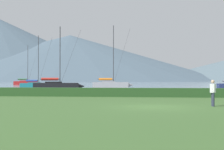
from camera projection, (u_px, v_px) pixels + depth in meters
name	position (u px, v px, depth m)	size (l,w,h in m)	color
ground_plane	(154.00, 107.00, 18.64)	(1000.00, 1000.00, 0.00)	#3D602D
harbor_water	(150.00, 83.00, 154.59)	(320.00, 246.00, 0.00)	#8499A8
hedge_line	(153.00, 92.00, 29.56)	(80.00, 1.20, 0.86)	#284C23
sailboat_slip_1	(26.00, 83.00, 99.40)	(8.64, 4.32, 12.86)	red
sailboat_slip_3	(36.00, 85.00, 62.34)	(7.04, 2.67, 10.66)	#19707A
sailboat_slip_4	(111.00, 84.00, 62.65)	(8.49, 3.38, 12.76)	#9E9EA3
sailboat_slip_5	(57.00, 86.00, 50.17)	(8.47, 4.33, 10.41)	black
person_seated_viewer	(213.00, 91.00, 19.12)	(0.36, 0.57, 1.65)	#2D3347
distant_hill_west_ridge	(3.00, 61.00, 395.51)	(187.51, 187.51, 51.75)	#425666
distant_hill_central_peak	(70.00, 58.00, 356.70)	(349.22, 349.22, 53.48)	#4C6070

